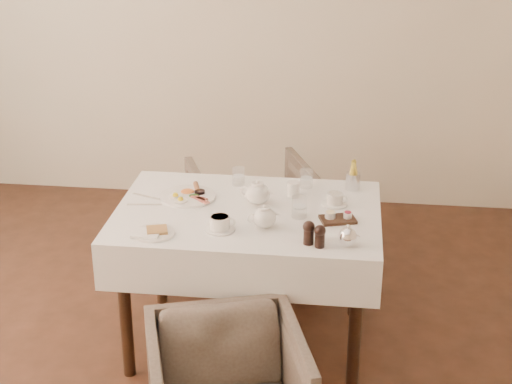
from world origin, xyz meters
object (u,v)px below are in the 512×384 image
Objects in this scene: table at (248,232)px; teapot_centre at (258,192)px; breakfast_plate at (188,195)px; armchair_far at (253,218)px.

teapot_centre reaches higher than table.
teapot_centre is at bearing -0.13° from breakfast_plate.
armchair_far is 0.90m from teapot_centre.
breakfast_plate is at bearing 158.80° from table.
table is 0.20m from teapot_centre.
breakfast_plate is 1.67× the size of teapot_centre.
table is 4.56× the size of breakfast_plate.
table is 0.88m from armchair_far.
armchair_far is (-0.08, 0.82, -0.31)m from table.
teapot_centre reaches higher than breakfast_plate.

